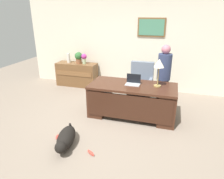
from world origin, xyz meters
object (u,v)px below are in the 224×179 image
at_px(person_standing, 163,77).
at_px(dog_lying, 66,139).
at_px(potted_plant, 79,57).
at_px(laptop, 133,82).
at_px(armchair, 141,85).
at_px(desk_lamp, 159,65).
at_px(desk, 132,100).
at_px(vase_with_flowers, 84,58).
at_px(vase_empty, 69,58).
at_px(dog_toy_plush, 57,137).
at_px(credenza, 77,74).
at_px(dog_toy_bone, 91,153).

xyz_separation_m(person_standing, dog_lying, (-1.54, -2.12, -0.67)).
xyz_separation_m(dog_lying, potted_plant, (-1.16, 3.09, 0.79)).
bearing_deg(laptop, armchair, 85.59).
bearing_deg(desk_lamp, laptop, -178.35).
distance_m(desk, dog_lying, 1.76).
distance_m(desk, armchair, 0.88).
xyz_separation_m(person_standing, vase_with_flowers, (-2.51, 0.97, 0.12)).
bearing_deg(vase_empty, vase_with_flowers, 0.00).
relative_size(desk, vase_empty, 6.27).
relative_size(armchair, person_standing, 0.67).
bearing_deg(laptop, dog_toy_plush, -130.47).
bearing_deg(potted_plant, laptop, -36.29).
distance_m(person_standing, potted_plant, 2.87).
bearing_deg(vase_empty, dog_lying, -63.84).
bearing_deg(credenza, dog_toy_plush, -71.79).
xyz_separation_m(desk, dog_toy_bone, (-0.40, -1.57, -0.39)).
bearing_deg(dog_lying, vase_empty, 116.16).
relative_size(desk, person_standing, 1.21).
bearing_deg(desk, credenza, 143.48).
bearing_deg(laptop, desk_lamp, 1.65).
height_order(desk_lamp, dog_toy_bone, desk_lamp).
bearing_deg(dog_toy_plush, vase_empty, 112.81).
bearing_deg(armchair, credenza, 161.86).
height_order(laptop, vase_with_flowers, vase_with_flowers).
height_order(desk, laptop, laptop).
distance_m(vase_empty, potted_plant, 0.36).
height_order(desk, dog_lying, desk).
bearing_deg(dog_toy_bone, potted_plant, 117.81).
distance_m(laptop, vase_empty, 2.86).
relative_size(armchair, vase_with_flowers, 3.35).
distance_m(armchair, vase_with_flowers, 2.12).
bearing_deg(desk, laptop, 95.81).
xyz_separation_m(dog_lying, vase_with_flowers, (-0.97, 3.09, 0.78)).
height_order(laptop, desk_lamp, desk_lamp).
height_order(armchair, person_standing, person_standing).
height_order(potted_plant, dog_toy_bone, potted_plant).
xyz_separation_m(credenza, laptop, (2.15, -1.51, 0.44)).
distance_m(laptop, vase_with_flowers, 2.41).
relative_size(desk, dog_toy_plush, 13.10).
xyz_separation_m(desk, dog_toy_plush, (-1.20, -1.31, -0.39)).
bearing_deg(dog_toy_bone, vase_with_flowers, 115.09).
distance_m(desk, potted_plant, 2.67).
height_order(person_standing, laptop, person_standing).
bearing_deg(desk, armchair, 86.63).
bearing_deg(dog_lying, dog_toy_plush, 149.05).
bearing_deg(desk, vase_with_flowers, 139.59).
xyz_separation_m(armchair, potted_plant, (-2.12, 0.73, 0.47)).
height_order(credenza, armchair, armchair).
height_order(desk, desk_lamp, desk_lamp).
relative_size(credenza, vase_empty, 4.23).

